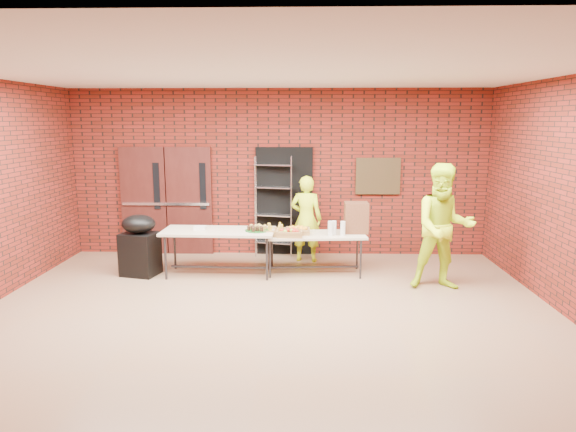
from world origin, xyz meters
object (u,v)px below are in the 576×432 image
Objects in this scene: table_right at (315,237)px; coffee_dispenser at (356,217)px; volunteer_woman at (306,219)px; wire_rack at (273,207)px; table_left at (219,234)px; covered_grill at (140,245)px; volunteer_man at (444,227)px.

coffee_dispenser is (0.71, 0.14, 0.32)m from table_right.
wire_rack is at bearing -19.37° from volunteer_woman.
coffee_dispenser is (1.48, -1.03, -0.01)m from wire_rack.
table_left is 1.10× the size of table_right.
wire_rack reaches higher than covered_grill.
table_right is at bearing -168.62° from coffee_dispenser.
volunteer_man reaches higher than covered_grill.
table_left is 0.97× the size of volunteer_man.
covered_grill is at bearing 179.05° from table_right.
coffee_dispenser is at bearing 7.38° from table_right.
coffee_dispenser is 1.09m from volunteer_woman.
volunteer_woman is at bearing -17.46° from wire_rack.
table_left is at bearing 41.93° from volunteer_woman.
volunteer_man is at bearing 154.53° from volunteer_woman.
covered_grill is at bearing 175.48° from volunteer_man.
volunteer_woman is (2.83, 0.96, 0.28)m from covered_grill.
volunteer_man is at bearing 7.65° from covered_grill.
volunteer_man reaches higher than table_right.
table_right is at bearing 110.99° from volunteer_woman.
wire_rack is 3.69× the size of coffee_dispenser.
covered_grill is 0.53× the size of volunteer_man.
table_left is (-0.86, -1.27, -0.25)m from wire_rack.
covered_grill reaches higher than table_left.
table_left is 2.37m from coffee_dispenser.
coffee_dispenser is 0.33× the size of volunteer_woman.
volunteer_man is at bearing -8.11° from table_left.
table_right is 0.89× the size of volunteer_man.
wire_rack is 0.98× the size of volunteer_man.
table_right is 0.79m from coffee_dispenser.
coffee_dispenser is at bearing 18.95° from covered_grill.
coffee_dispenser reaches higher than table_left.
volunteer_woman is (-0.15, 0.81, 0.17)m from table_right.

